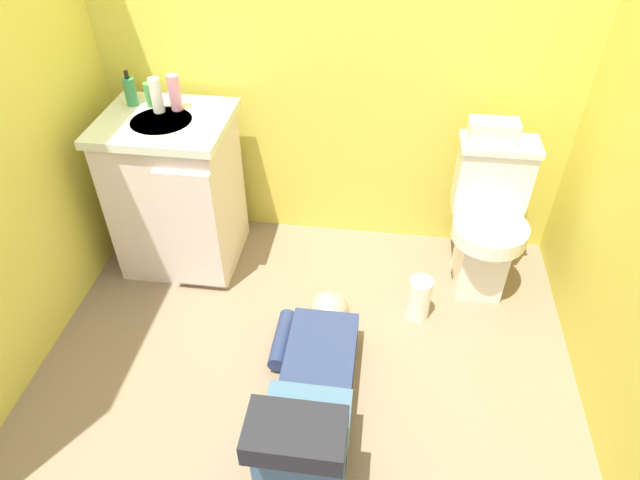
{
  "coord_description": "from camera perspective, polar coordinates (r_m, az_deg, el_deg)",
  "views": [
    {
      "loc": [
        0.26,
        -1.5,
        1.99
      ],
      "look_at": [
        0.02,
        0.35,
        0.45
      ],
      "focal_mm": 30.86,
      "sensor_mm": 36.0,
      "label": 1
    }
  ],
  "objects": [
    {
      "name": "wall_back",
      "position": [
        2.68,
        1.74,
        22.39
      ],
      "size": [
        2.51,
        0.08,
        2.4
      ],
      "primitive_type": "cube",
      "color": "#DACC49",
      "rests_on": "ground_plane"
    },
    {
      "name": "ground_plane",
      "position": [
        2.52,
        -1.49,
        -13.35
      ],
      "size": [
        2.85,
        3.02,
        0.04
      ],
      "primitive_type": "cube",
      "color": "#836B53"
    },
    {
      "name": "paper_towel_roll",
      "position": [
        2.67,
        10.23,
        -5.98
      ],
      "size": [
        0.11,
        0.11,
        0.23
      ],
      "primitive_type": "cylinder",
      "color": "white",
      "rests_on": "ground_plane"
    },
    {
      "name": "soap_dispenser",
      "position": [
        2.82,
        -19.09,
        14.4
      ],
      "size": [
        0.06,
        0.06,
        0.17
      ],
      "color": "#3C8E50",
      "rests_on": "vanity_cabinet"
    },
    {
      "name": "faucet",
      "position": [
        2.77,
        -15.18,
        14.31
      ],
      "size": [
        0.02,
        0.02,
        0.1
      ],
      "primitive_type": "cylinder",
      "color": "silver",
      "rests_on": "vanity_cabinet"
    },
    {
      "name": "tissue_box",
      "position": [
        2.63,
        17.54,
        10.73
      ],
      "size": [
        0.22,
        0.11,
        0.1
      ],
      "primitive_type": "cube",
      "color": "silver",
      "rests_on": "toilet"
    },
    {
      "name": "toilet",
      "position": [
        2.78,
        16.94,
        1.95
      ],
      "size": [
        0.36,
        0.46,
        0.75
      ],
      "color": "silver",
      "rests_on": "ground_plane"
    },
    {
      "name": "bottle_green",
      "position": [
        2.78,
        -17.24,
        14.21
      ],
      "size": [
        0.05,
        0.05,
        0.11
      ],
      "primitive_type": "cylinder",
      "color": "#499C4C",
      "rests_on": "vanity_cabinet"
    },
    {
      "name": "person_plumber",
      "position": [
        2.21,
        -0.85,
        -15.5
      ],
      "size": [
        0.39,
        1.06,
        0.52
      ],
      "color": "navy",
      "rests_on": "ground_plane"
    },
    {
      "name": "bottle_pink",
      "position": [
        2.7,
        -14.82,
        14.57
      ],
      "size": [
        0.06,
        0.06,
        0.17
      ],
      "primitive_type": "cylinder",
      "color": "pink",
      "rests_on": "vanity_cabinet"
    },
    {
      "name": "vanity_cabinet",
      "position": [
        2.86,
        -14.57,
        4.86
      ],
      "size": [
        0.6,
        0.53,
        0.82
      ],
      "color": "silver",
      "rests_on": "ground_plane"
    },
    {
      "name": "bottle_white",
      "position": [
        2.71,
        -16.61,
        14.19
      ],
      "size": [
        0.05,
        0.05,
        0.16
      ],
      "primitive_type": "cylinder",
      "color": "white",
      "rests_on": "vanity_cabinet"
    }
  ]
}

